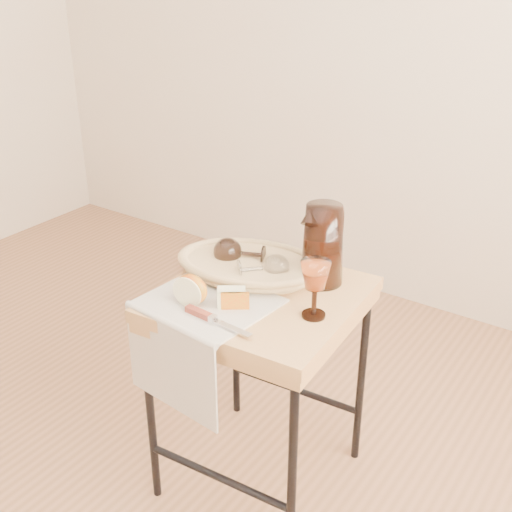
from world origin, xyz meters
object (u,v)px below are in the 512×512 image
Objects in this scene: tea_towel at (209,302)px; goblet_lying_b at (261,268)px; apple_half at (192,289)px; bread_basket at (249,267)px; goblet_lying_a at (243,253)px; table_knife at (215,320)px; pitcher at (323,244)px; wine_goblet at (315,289)px; side_table at (260,390)px.

goblet_lying_b reaches higher than tea_towel.
goblet_lying_b is 1.27× the size of apple_half.
bread_basket is 0.05m from goblet_lying_a.
table_knife reaches higher than tea_towel.
pitcher reaches higher than wine_goblet.
goblet_lying_a is at bearing 137.16° from bread_basket.
table_knife is (-0.18, -0.17, -0.06)m from wine_goblet.
wine_goblet is 0.32m from apple_half.
bread_basket is 0.28m from table_knife.
side_table is at bearing 172.91° from wine_goblet.
tea_towel is at bearing 77.62° from goblet_lying_a.
wine_goblet is (0.18, -0.02, 0.41)m from side_table.
table_knife is at bearing -37.70° from tea_towel.
goblet_lying_a is 0.31m from table_knife.
tea_towel is at bearing 140.66° from table_knife.
pitcher reaches higher than tea_towel.
wine_goblet is at bearing 26.03° from tea_towel.
goblet_lying_a reaches higher than goblet_lying_b.
goblet_lying_b is at bearing -162.25° from pitcher.
goblet_lying_a is 0.32m from wine_goblet.
goblet_lying_b is at bearing 134.15° from goblet_lying_a.
pitcher is at bearing 174.75° from goblet_lying_a.
tea_towel is at bearing -159.21° from wine_goblet.
pitcher reaches higher than apple_half.
apple_half is 0.12m from table_knife.
side_table is 0.41m from goblet_lying_a.
table_knife is at bearing -27.62° from apple_half.
side_table is 0.37m from bread_basket.
apple_half reaches higher than tea_towel.
wine_goblet reaches higher than tea_towel.
side_table is 0.48m from pitcher.
wine_goblet is at bearing 138.04° from goblet_lying_a.
goblet_lying_a is 0.66× the size of table_knife.
bread_basket reaches higher than side_table.
goblet_lying_b is (0.09, -0.04, -0.01)m from goblet_lying_a.
side_table is 7.13× the size of apple_half.
goblet_lying_b is (0.06, -0.02, 0.02)m from bread_basket.
pitcher is (0.22, 0.07, 0.06)m from goblet_lying_a.
goblet_lying_b is at bearing 61.43° from apple_half.
side_table is 0.36m from tea_towel.
goblet_lying_a reaches higher than table_knife.
side_table is 0.42m from apple_half.
apple_half is (-0.11, -0.15, 0.37)m from side_table.
bread_basket is at bearing -176.88° from pitcher.
tea_towel is at bearing -123.99° from side_table.
pitcher is at bearing 113.68° from wine_goblet.
apple_half is 0.45× the size of table_knife.
table_knife reaches higher than side_table.
goblet_lying_b is 0.74× the size of wine_goblet.
tea_towel is (-0.08, -0.12, 0.33)m from side_table.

